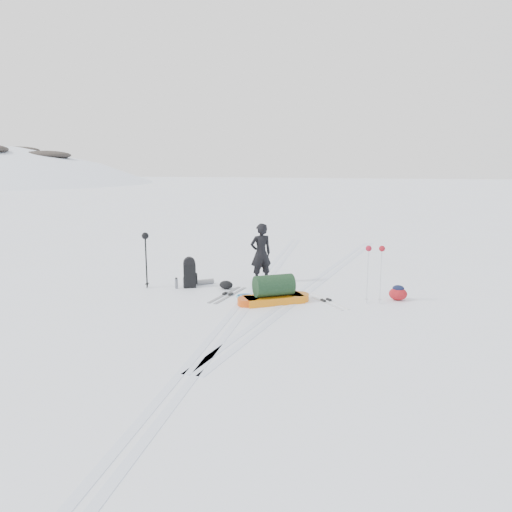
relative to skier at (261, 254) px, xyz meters
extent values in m
plane|color=white|center=(0.09, -1.09, -0.81)|extent=(200.00, 200.00, 0.00)
ellipsoid|color=black|center=(-60.91, 62.91, 4.64)|extent=(7.80, 6.00, 1.32)
ellipsoid|color=black|center=(-49.91, 55.91, 3.65)|extent=(8.32, 6.40, 1.41)
cube|color=silver|center=(-0.03, -1.09, -0.81)|extent=(1.40, 17.97, 0.01)
cube|color=silver|center=(0.21, -1.09, -0.81)|extent=(1.40, 17.97, 0.01)
cube|color=silver|center=(1.37, 0.91, -0.81)|extent=(2.09, 13.88, 0.01)
cube|color=silver|center=(1.61, 0.91, -0.81)|extent=(2.09, 13.88, 0.01)
imported|color=black|center=(0.00, 0.00, 0.00)|extent=(0.71, 0.67, 1.62)
cube|color=orange|center=(0.78, -1.77, -0.73)|extent=(1.43, 1.22, 0.17)
cylinder|color=orange|center=(1.29, -1.43, -0.73)|extent=(0.69, 0.69, 0.17)
cylinder|color=#C1430B|center=(0.26, -2.12, -0.73)|extent=(0.69, 0.69, 0.17)
cylinder|color=black|center=(0.78, -1.77, -0.40)|extent=(1.02, 0.91, 0.49)
cube|color=black|center=(-1.66, -0.92, -0.50)|extent=(0.38, 0.34, 0.63)
cylinder|color=black|center=(-1.66, -0.92, -0.17)|extent=(0.37, 0.32, 0.30)
cube|color=black|center=(-1.53, -0.83, -0.59)|extent=(0.13, 0.18, 0.27)
cylinder|color=slate|center=(-1.42, -0.50, -0.74)|extent=(0.46, 0.42, 0.13)
cylinder|color=black|center=(-2.73, -1.21, -0.14)|extent=(0.03, 0.03, 1.34)
cylinder|color=black|center=(-2.70, -1.29, -0.14)|extent=(0.03, 0.03, 1.34)
torus|color=black|center=(-2.73, -1.21, -0.71)|extent=(0.12, 0.12, 0.01)
torus|color=black|center=(-2.70, -1.29, -0.71)|extent=(0.12, 0.12, 0.01)
sphere|color=black|center=(-2.71, -1.25, 0.55)|extent=(0.18, 0.18, 0.18)
cylinder|color=silver|center=(2.84, -1.24, -0.18)|extent=(0.03, 0.03, 1.26)
cylinder|color=silver|center=(3.13, -1.19, -0.18)|extent=(0.03, 0.03, 1.26)
torus|color=#A5A7AC|center=(2.84, -1.24, -0.71)|extent=(0.11, 0.11, 0.01)
torus|color=#B6B9BD|center=(3.13, -1.19, -0.71)|extent=(0.11, 0.11, 0.01)
sphere|color=maroon|center=(2.84, -1.24, 0.47)|extent=(0.14, 0.14, 0.14)
sphere|color=maroon|center=(3.13, -1.19, 0.47)|extent=(0.14, 0.14, 0.14)
cube|color=#9C9EA4|center=(-0.38, -1.41, -0.80)|extent=(0.31, 1.65, 0.01)
cube|color=#95999D|center=(-0.55, -1.39, -0.80)|extent=(0.31, 1.65, 0.01)
cube|color=black|center=(-0.38, -1.41, -0.77)|extent=(0.09, 0.17, 0.05)
cube|color=black|center=(-0.55, -1.39, -0.77)|extent=(0.09, 0.17, 0.05)
cube|color=silver|center=(1.86, -1.38, -0.80)|extent=(1.08, 1.26, 0.01)
cube|color=silver|center=(1.98, -1.28, -0.80)|extent=(1.08, 1.26, 0.01)
cube|color=black|center=(1.86, -1.38, -0.77)|extent=(0.15, 0.16, 0.04)
cube|color=black|center=(1.98, -1.28, -0.77)|extent=(0.15, 0.16, 0.04)
torus|color=#54ACCD|center=(0.00, -1.46, -0.79)|extent=(0.58, 0.58, 0.05)
torus|color=#548CCD|center=(0.03, -1.44, -0.78)|extent=(0.45, 0.45, 0.04)
ellipsoid|color=maroon|center=(3.54, -0.77, -0.66)|extent=(0.50, 0.44, 0.30)
ellipsoid|color=black|center=(3.54, -0.77, -0.52)|extent=(0.32, 0.29, 0.15)
cylinder|color=slate|center=(-1.95, -1.12, -0.68)|extent=(0.07, 0.07, 0.25)
cylinder|color=#58595F|center=(-1.79, -0.97, -0.69)|extent=(0.07, 0.07, 0.23)
cylinder|color=black|center=(-1.95, -1.12, -0.54)|extent=(0.06, 0.06, 0.03)
cylinder|color=black|center=(-1.79, -0.97, -0.56)|extent=(0.06, 0.06, 0.03)
ellipsoid|color=black|center=(-0.70, -0.83, -0.70)|extent=(0.38, 0.30, 0.22)
camera|label=1|loc=(3.32, -12.60, 2.36)|focal=35.00mm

